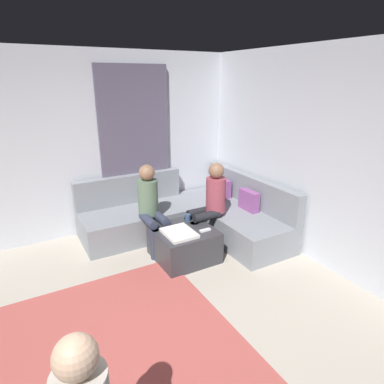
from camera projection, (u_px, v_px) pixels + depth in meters
wall_back at (373, 172)px, 3.53m from camera, size 6.00×0.12×2.70m
wall_left at (44, 150)px, 4.58m from camera, size 0.12×6.00×2.70m
curtain_panel at (136, 149)px, 5.13m from camera, size 0.06×1.10×2.50m
area_rug at (119, 362)px, 2.81m from camera, size 2.60×2.20×0.01m
sectional_couch at (192, 216)px, 5.09m from camera, size 2.10×2.55×0.87m
ottoman at (184, 244)px, 4.39m from camera, size 0.76×0.76×0.42m
folded_blanket at (179, 233)px, 4.17m from camera, size 0.44×0.36×0.04m
coffee_mug at (188, 217)px, 4.57m from camera, size 0.08×0.08×0.10m
game_remote at (205, 230)px, 4.27m from camera, size 0.05×0.15×0.02m
person_on_couch_back at (210, 201)px, 4.64m from camera, size 0.30×0.60×1.20m
person_on_couch_side at (151, 205)px, 4.51m from camera, size 0.60×0.30×1.20m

